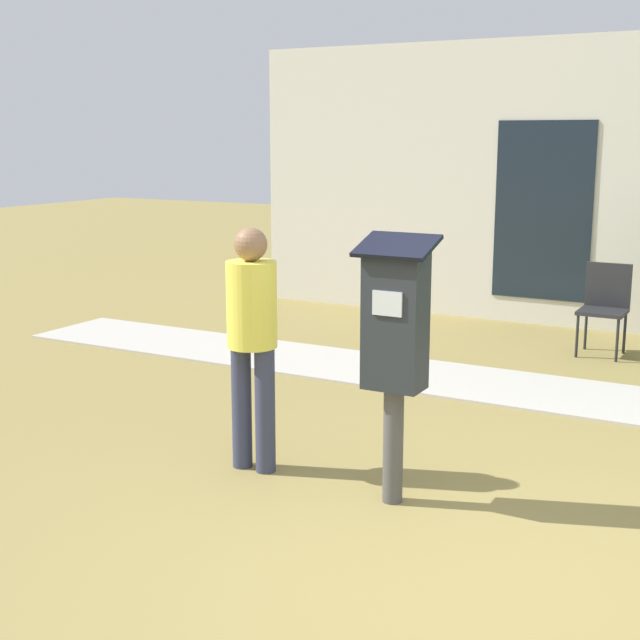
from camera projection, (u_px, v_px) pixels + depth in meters
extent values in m
plane|color=olive|center=(479.00, 585.00, 4.32)|extent=(40.00, 40.00, 0.00)
cube|color=#B7B2A8|center=(616.00, 402.00, 7.24)|extent=(12.00, 1.10, 0.02)
cube|color=#19232D|center=(543.00, 211.00, 9.99)|extent=(1.10, 0.02, 2.00)
cylinder|color=#4C4C4C|center=(393.00, 445.00, 5.24)|extent=(0.12, 0.12, 0.70)
cube|color=#23282D|center=(395.00, 321.00, 5.09)|extent=(0.34, 0.22, 0.80)
cube|color=silver|center=(387.00, 304.00, 4.96)|extent=(0.18, 0.01, 0.14)
cube|color=black|center=(397.00, 246.00, 5.00)|extent=(0.44, 0.31, 0.12)
cylinder|color=#333851|center=(242.00, 407.00, 5.79)|extent=(0.13, 0.13, 0.82)
cylinder|color=#333851|center=(265.00, 411.00, 5.70)|extent=(0.13, 0.13, 0.82)
cylinder|color=#EADB4C|center=(252.00, 304.00, 5.61)|extent=(0.32, 0.32, 0.55)
sphere|color=#8C6647|center=(251.00, 244.00, 5.53)|extent=(0.21, 0.21, 0.21)
cylinder|color=#262628|center=(577.00, 336.00, 8.70)|extent=(0.03, 0.03, 0.42)
cylinder|color=#262628|center=(617.00, 340.00, 8.52)|extent=(0.03, 0.03, 0.42)
cylinder|color=#262628|center=(586.00, 329.00, 9.03)|extent=(0.03, 0.03, 0.42)
cylinder|color=#262628|center=(625.00, 333.00, 8.85)|extent=(0.03, 0.03, 0.42)
cube|color=#262628|center=(603.00, 312.00, 8.73)|extent=(0.44, 0.44, 0.04)
cube|color=#262628|center=(608.00, 285.00, 8.85)|extent=(0.44, 0.04, 0.44)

